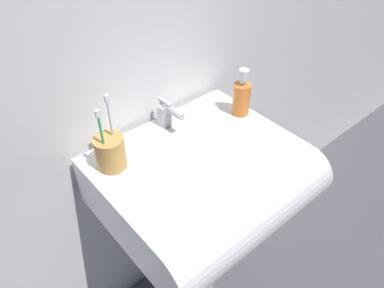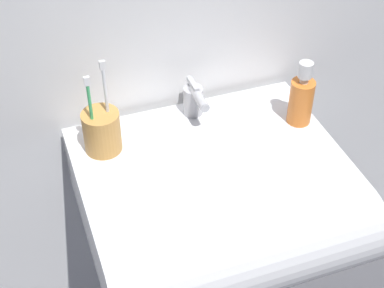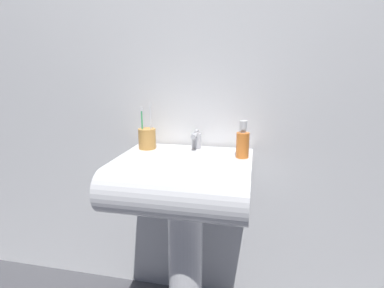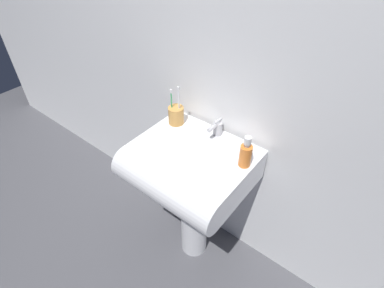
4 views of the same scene
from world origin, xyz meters
TOP-DOWN VIEW (x-y plane):
  - wall_back at (0.00, 0.25)m, footprint 5.00×0.05m
  - sink_pedestal at (0.00, 0.00)m, footprint 0.16×0.16m
  - sink_basin at (0.00, -0.06)m, footprint 0.58×0.51m
  - faucet at (0.02, 0.16)m, footprint 0.05×0.11m
  - toothbrush_cup at (-0.21, 0.11)m, footprint 0.08×0.08m
  - soap_bottle at (0.24, 0.05)m, footprint 0.06×0.06m

SIDE VIEW (x-z plane):
  - sink_pedestal at x=0.00m, z-range 0.00..0.69m
  - sink_basin at x=0.00m, z-range 0.69..0.87m
  - faucet at x=0.02m, z-range 0.87..0.95m
  - toothbrush_cup at x=-0.21m, z-range 0.80..1.03m
  - soap_bottle at x=0.24m, z-range 0.85..1.01m
  - wall_back at x=0.00m, z-range 0.00..2.40m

